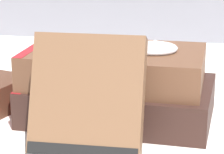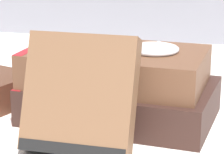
{
  "view_description": "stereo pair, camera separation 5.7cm",
  "coord_description": "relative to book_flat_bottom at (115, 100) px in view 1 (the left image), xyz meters",
  "views": [
    {
      "loc": [
        0.11,
        -0.6,
        0.23
      ],
      "look_at": [
        0.01,
        -0.01,
        0.06
      ],
      "focal_mm": 85.0,
      "sensor_mm": 36.0,
      "label": 1
    },
    {
      "loc": [
        0.16,
        -0.59,
        0.23
      ],
      "look_at": [
        0.01,
        -0.01,
        0.06
      ],
      "focal_mm": 85.0,
      "sensor_mm": 36.0,
      "label": 2
    }
  ],
  "objects": [
    {
      "name": "book_flat_top",
      "position": [
        -0.01,
        -0.0,
        0.04
      ],
      "size": [
        0.22,
        0.14,
        0.04
      ],
      "rotation": [
        0.0,
        0.0,
        -0.04
      ],
      "color": "brown",
      "rests_on": "book_flat_bottom"
    },
    {
      "name": "pocket_watch",
      "position": [
        0.05,
        0.0,
        0.07
      ],
      "size": [
        0.06,
        0.06,
        0.01
      ],
      "color": "silver",
      "rests_on": "book_flat_top"
    },
    {
      "name": "reading_glasses",
      "position": [
        -0.08,
        0.16,
        -0.02
      ],
      "size": [
        0.12,
        0.08,
        0.0
      ],
      "rotation": [
        0.0,
        0.0,
        0.35
      ],
      "color": "black",
      "rests_on": "ground_plane"
    },
    {
      "name": "book_leaning_front",
      "position": [
        -0.01,
        -0.11,
        0.04
      ],
      "size": [
        0.11,
        0.07,
        0.12
      ],
      "rotation": [
        -0.38,
        0.0,
        0.0
      ],
      "color": "brown",
      "rests_on": "ground_plane"
    },
    {
      "name": "ground_plane",
      "position": [
        -0.01,
        -0.01,
        -0.02
      ],
      "size": [
        3.0,
        3.0,
        0.0
      ],
      "primitive_type": "plane",
      "color": "white"
    },
    {
      "name": "book_flat_bottom",
      "position": [
        0.0,
        0.0,
        0.0
      ],
      "size": [
        0.23,
        0.16,
        0.05
      ],
      "rotation": [
        0.0,
        0.0,
        -0.08
      ],
      "color": "#331E19",
      "rests_on": "ground_plane"
    }
  ]
}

